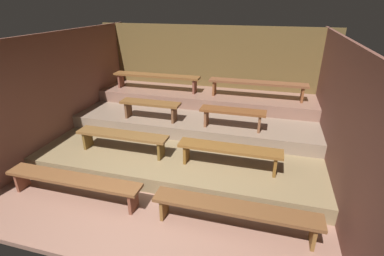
% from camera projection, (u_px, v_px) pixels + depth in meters
% --- Properties ---
extents(ground, '(6.28, 5.82, 0.08)m').
position_uv_depth(ground, '(184.00, 158.00, 6.12)').
color(ground, '#845E4E').
extents(wall_back, '(6.28, 0.06, 2.45)m').
position_uv_depth(wall_back, '(211.00, 72.00, 7.84)').
color(wall_back, brown).
rests_on(wall_back, ground).
extents(wall_left, '(0.06, 5.82, 2.45)m').
position_uv_depth(wall_left, '(62.00, 90.00, 6.29)').
color(wall_left, brown).
rests_on(wall_left, ground).
extents(wall_right, '(0.06, 5.82, 2.45)m').
position_uv_depth(wall_right, '(338.00, 115.00, 4.92)').
color(wall_right, brown).
rests_on(wall_right, ground).
extents(platform_lower, '(5.48, 3.89, 0.28)m').
position_uv_depth(platform_lower, '(191.00, 139.00, 6.54)').
color(platform_lower, olive).
rests_on(platform_lower, ground).
extents(platform_middle, '(5.48, 2.37, 0.28)m').
position_uv_depth(platform_middle, '(199.00, 116.00, 7.10)').
color(platform_middle, '#7F6957').
rests_on(platform_middle, platform_lower).
extents(platform_upper, '(5.48, 1.21, 0.28)m').
position_uv_depth(platform_upper, '(205.00, 98.00, 7.50)').
color(platform_upper, '#815B4C').
rests_on(platform_upper, platform_middle).
extents(bench_floor_left, '(2.36, 0.33, 0.41)m').
position_uv_depth(bench_floor_left, '(73.00, 181.00, 4.67)').
color(bench_floor_left, brown).
rests_on(bench_floor_left, ground).
extents(bench_floor_right, '(2.36, 0.33, 0.41)m').
position_uv_depth(bench_floor_right, '(235.00, 210.00, 4.02)').
color(bench_floor_right, brown).
rests_on(bench_floor_right, ground).
extents(bench_lower_left, '(1.82, 0.33, 0.41)m').
position_uv_depth(bench_lower_left, '(122.00, 137.00, 5.55)').
color(bench_lower_left, brown).
rests_on(bench_lower_left, platform_lower).
extents(bench_lower_right, '(1.82, 0.33, 0.41)m').
position_uv_depth(bench_lower_right, '(230.00, 151.00, 5.04)').
color(bench_lower_right, brown).
rests_on(bench_lower_right, platform_lower).
extents(bench_middle_left, '(1.35, 0.33, 0.41)m').
position_uv_depth(bench_middle_left, '(150.00, 106.00, 6.40)').
color(bench_middle_left, brown).
rests_on(bench_middle_left, platform_middle).
extents(bench_middle_right, '(1.35, 0.33, 0.41)m').
position_uv_depth(bench_middle_right, '(233.00, 114.00, 5.95)').
color(bench_middle_right, brown).
rests_on(bench_middle_right, platform_middle).
extents(bench_upper_left, '(2.33, 0.33, 0.41)m').
position_uv_depth(bench_upper_left, '(156.00, 77.00, 7.54)').
color(bench_upper_left, brown).
rests_on(bench_upper_left, platform_upper).
extents(bench_upper_right, '(2.33, 0.33, 0.41)m').
position_uv_depth(bench_upper_right, '(257.00, 84.00, 6.90)').
color(bench_upper_right, brown).
rests_on(bench_upper_right, platform_upper).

